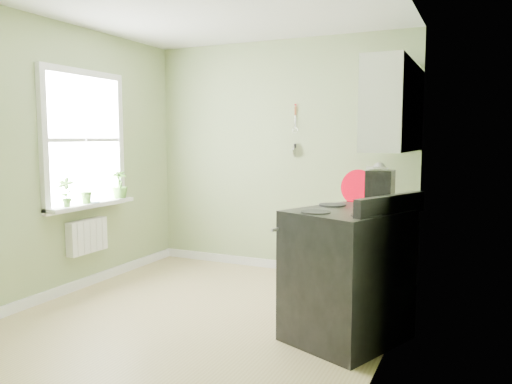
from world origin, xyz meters
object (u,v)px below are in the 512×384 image
at_px(stove, 347,274).
at_px(kettle, 360,192).
at_px(coffee_maker, 380,193).
at_px(stand_mixer, 377,187).

distance_m(stove, kettle, 1.47).
height_order(stove, coffee_maker, coffee_maker).
distance_m(stand_mixer, kettle, 0.22).
height_order(kettle, coffee_maker, coffee_maker).
bearing_deg(stand_mixer, coffee_maker, -76.48).
xyz_separation_m(kettle, coffee_maker, (0.34, -0.73, 0.08)).
bearing_deg(kettle, stove, -80.51).
xyz_separation_m(stove, stand_mixer, (-0.04, 1.27, 0.57)).
relative_size(stove, stand_mixer, 2.77).
bearing_deg(kettle, coffee_maker, -65.11).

